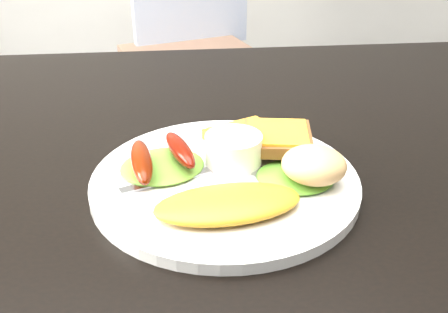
{
  "coord_description": "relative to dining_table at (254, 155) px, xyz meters",
  "views": [
    {
      "loc": [
        -0.1,
        -0.59,
        1.05
      ],
      "look_at": [
        -0.05,
        -0.09,
        0.78
      ],
      "focal_mm": 42.0,
      "sensor_mm": 36.0,
      "label": 1
    }
  ],
  "objects": [
    {
      "name": "dining_table",
      "position": [
        0.0,
        0.0,
        0.0
      ],
      "size": [
        1.2,
        0.8,
        0.04
      ],
      "primitive_type": "cube",
      "color": "black",
      "rests_on": "ground"
    },
    {
      "name": "lettuce_right",
      "position": [
        0.03,
        -0.12,
        0.04
      ],
      "size": [
        0.09,
        0.09,
        0.01
      ],
      "primitive_type": "ellipsoid",
      "rotation": [
        0.0,
        0.0,
        -0.15
      ],
      "color": "#3F8531",
      "rests_on": "plate"
    },
    {
      "name": "toast_a",
      "position": [
        -0.01,
        -0.03,
        0.04
      ],
      "size": [
        0.11,
        0.11,
        0.01
      ],
      "primitive_type": "cube",
      "rotation": [
        0.0,
        0.0,
        0.42
      ],
      "color": "brown",
      "rests_on": "plate"
    },
    {
      "name": "omelette",
      "position": [
        -0.05,
        -0.17,
        0.04
      ],
      "size": [
        0.15,
        0.08,
        0.02
      ],
      "primitive_type": "ellipsoid",
      "rotation": [
        0.0,
        0.0,
        0.11
      ],
      "color": "orange",
      "rests_on": "plate"
    },
    {
      "name": "toast_b",
      "position": [
        0.02,
        -0.06,
        0.05
      ],
      "size": [
        0.09,
        0.09,
        0.01
      ],
      "primitive_type": "cube",
      "rotation": [
        0.0,
        0.0,
        -0.15
      ],
      "color": "brown",
      "rests_on": "toast_a"
    },
    {
      "name": "ramekin",
      "position": [
        -0.04,
        -0.08,
        0.05
      ],
      "size": [
        0.08,
        0.08,
        0.04
      ],
      "primitive_type": "cylinder",
      "rotation": [
        0.0,
        0.0,
        -0.4
      ],
      "color": "white",
      "rests_on": "plate"
    },
    {
      "name": "sausage_b",
      "position": [
        -0.1,
        -0.07,
        0.05
      ],
      "size": [
        0.04,
        0.09,
        0.02
      ],
      "primitive_type": "ellipsoid",
      "rotation": [
        0.0,
        0.0,
        0.29
      ],
      "color": "#670B01",
      "rests_on": "lettuce_left"
    },
    {
      "name": "potato_salad",
      "position": [
        0.04,
        -0.13,
        0.06
      ],
      "size": [
        0.09,
        0.08,
        0.04
      ],
      "primitive_type": "ellipsoid",
      "rotation": [
        0.0,
        0.0,
        -0.33
      ],
      "color": "beige",
      "rests_on": "lettuce_right"
    },
    {
      "name": "sausage_a",
      "position": [
        -0.14,
        -0.1,
        0.05
      ],
      "size": [
        0.03,
        0.1,
        0.02
      ],
      "primitive_type": "ellipsoid",
      "rotation": [
        0.0,
        0.0,
        0.12
      ],
      "color": "#671E08",
      "rests_on": "lettuce_left"
    },
    {
      "name": "fork",
      "position": [
        -0.09,
        -0.1,
        0.03
      ],
      "size": [
        0.14,
        0.06,
        0.0
      ],
      "primitive_type": "cube",
      "rotation": [
        0.0,
        0.0,
        0.35
      ],
      "color": "#ADAFB7",
      "rests_on": "plate"
    },
    {
      "name": "lettuce_left",
      "position": [
        -0.12,
        -0.08,
        0.04
      ],
      "size": [
        0.12,
        0.11,
        0.01
      ],
      "primitive_type": "ellipsoid",
      "rotation": [
        0.0,
        0.0,
        0.35
      ],
      "color": "olive",
      "rests_on": "plate"
    },
    {
      "name": "plate",
      "position": [
        -0.05,
        -0.1,
        0.03
      ],
      "size": [
        0.29,
        0.29,
        0.01
      ],
      "primitive_type": "cylinder",
      "color": "white",
      "rests_on": "dining_table"
    },
    {
      "name": "person",
      "position": [
        0.2,
        0.51,
        -0.01
      ],
      "size": [
        0.59,
        0.46,
        1.45
      ],
      "primitive_type": "imported",
      "rotation": [
        0.0,
        0.0,
        2.91
      ],
      "color": "navy",
      "rests_on": "ground"
    },
    {
      "name": "dining_chair",
      "position": [
        -0.02,
        1.23,
        -0.28
      ],
      "size": [
        0.57,
        0.57,
        0.05
      ],
      "primitive_type": "cube",
      "rotation": [
        0.0,
        0.0,
        0.31
      ],
      "color": "#9F745C",
      "rests_on": "ground"
    }
  ]
}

